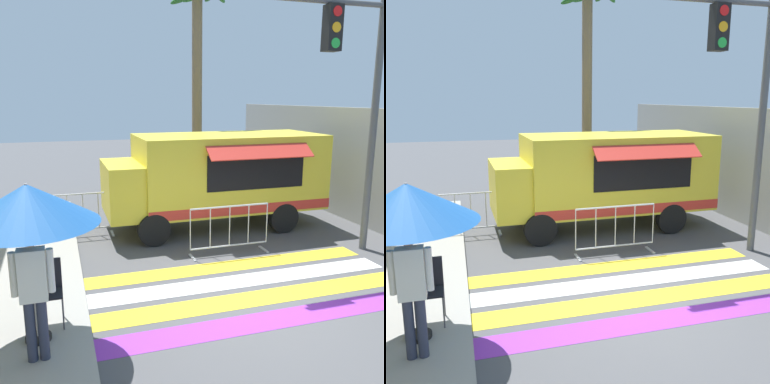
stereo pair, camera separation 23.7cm
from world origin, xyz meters
TOP-DOWN VIEW (x-y plane):
  - ground_plane at (0.00, 0.00)m, footprint 60.00×60.00m
  - concrete_wall_right at (4.86, 3.00)m, footprint 0.20×16.00m
  - crosswalk_painted at (0.00, 0.50)m, footprint 6.40×2.84m
  - food_truck at (0.80, 4.39)m, footprint 5.77×2.67m
  - traffic_signal_pole at (2.85, 1.68)m, footprint 3.74×0.29m
  - patio_umbrella at (-3.57, -0.36)m, footprint 1.89×1.89m
  - folding_chair at (-3.41, 0.09)m, footprint 0.41×0.41m
  - vendor_person at (-3.54, -0.86)m, footprint 0.53×0.23m
  - barricade_front at (0.43, 2.30)m, footprint 1.87×0.44m
  - barricade_side at (-2.61, 4.59)m, footprint 1.54×0.44m
  - palm_tree at (1.46, 7.82)m, footprint 2.16×2.10m

SIDE VIEW (x-z plane):
  - ground_plane at x=0.00m, z-range 0.00..0.00m
  - crosswalk_painted at x=0.00m, z-range 0.00..0.01m
  - barricade_side at x=-2.61m, z-range -0.02..1.12m
  - barricade_front at x=0.43m, z-range -0.01..1.13m
  - folding_chair at x=-3.41m, z-range 0.25..1.23m
  - vendor_person at x=-3.54m, z-range 0.28..2.06m
  - food_truck at x=0.80m, z-range 0.20..2.72m
  - concrete_wall_right at x=4.86m, z-range 0.00..3.20m
  - patio_umbrella at x=-3.57m, z-range 0.99..3.22m
  - traffic_signal_pole at x=2.85m, z-range 1.02..6.78m
  - palm_tree at x=1.46m, z-range 1.49..8.83m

